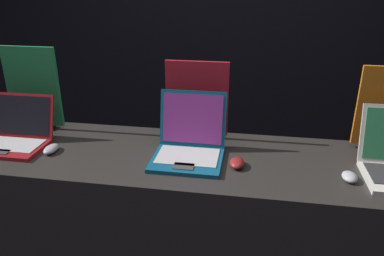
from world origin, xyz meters
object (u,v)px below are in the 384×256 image
object	(u,v)px
laptop_middle	(189,143)
promo_stand_middle	(197,102)
promo_stand_front	(33,91)
mouse_back	(350,177)
mouse_front	(51,149)
laptop_front	(14,135)
mouse_middle	(237,163)

from	to	relation	value
laptop_middle	promo_stand_middle	bearing A→B (deg)	90.00
promo_stand_front	mouse_back	bearing A→B (deg)	-11.26
mouse_front	promo_stand_front	xyz separation A→B (m)	(-0.23, 0.28, 0.21)
laptop_front	promo_stand_front	bearing A→B (deg)	90.00
mouse_front	promo_stand_front	bearing A→B (deg)	129.07
laptop_front	laptop_middle	bearing A→B (deg)	1.37
laptop_front	promo_stand_middle	distance (m)	0.96
mouse_middle	mouse_back	bearing A→B (deg)	-5.18
mouse_front	promo_stand_middle	size ratio (longest dim) A/B	0.26
mouse_middle	mouse_back	size ratio (longest dim) A/B	1.13
mouse_middle	promo_stand_middle	distance (m)	0.43
promo_stand_middle	promo_stand_front	bearing A→B (deg)	-178.51
mouse_front	mouse_back	size ratio (longest dim) A/B	1.19
laptop_middle	mouse_middle	world-z (taller)	laptop_middle
laptop_middle	mouse_middle	bearing A→B (deg)	-17.16
mouse_back	laptop_middle	bearing A→B (deg)	170.80
promo_stand_front	mouse_back	distance (m)	1.68
promo_stand_front	mouse_middle	distance (m)	1.21
mouse_middle	mouse_back	distance (m)	0.49
mouse_front	mouse_back	distance (m)	1.41
laptop_front	promo_stand_front	size ratio (longest dim) A/B	0.76
laptop_front	promo_stand_middle	world-z (taller)	promo_stand_middle
laptop_middle	promo_stand_middle	distance (m)	0.27
mouse_front	laptop_middle	bearing A→B (deg)	6.04
promo_stand_front	mouse_back	size ratio (longest dim) A/B	5.12
promo_stand_middle	mouse_back	distance (m)	0.82
mouse_front	mouse_middle	world-z (taller)	mouse_middle
laptop_front	mouse_middle	bearing A→B (deg)	-2.52
promo_stand_middle	mouse_front	bearing A→B (deg)	-156.01
promo_stand_front	promo_stand_middle	world-z (taller)	promo_stand_front
mouse_middle	laptop_middle	bearing A→B (deg)	162.84
mouse_front	mouse_middle	xyz separation A→B (m)	(0.92, 0.00, 0.00)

